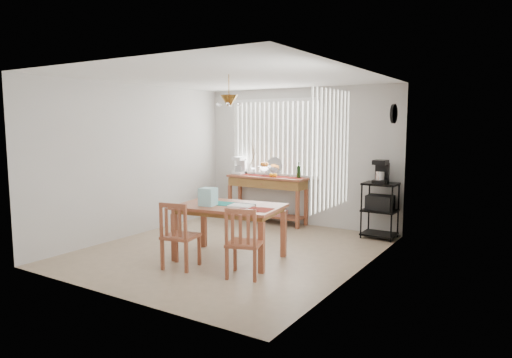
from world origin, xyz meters
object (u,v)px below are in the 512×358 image
Objects in this scene: cart_items at (381,172)px; dining_table at (230,211)px; wire_cart at (380,205)px; sideboard at (267,188)px; chair_left at (179,236)px; chair_right at (244,243)px.

cart_items is 2.79m from dining_table.
sideboard is at bearing 179.07° from wire_cart.
chair_left is 0.94m from chair_right.
wire_cart is at bearing -90.00° from cart_items.
chair_left is at bearing -119.84° from cart_items.
chair_left is (-1.76, -3.07, -0.68)m from cart_items.
chair_left is 1.01× the size of chair_right.
sideboard is at bearing 108.36° from dining_table.
wire_cart is 1.04× the size of chair_left.
wire_cart reaches higher than chair_right.
sideboard is at bearing 179.32° from cart_items.
dining_table is 1.75× the size of chair_right.
chair_left is at bearing -119.92° from wire_cart.
chair_right is (0.62, -0.57, -0.25)m from dining_table.
chair_left is at bearing -81.29° from sideboard.
dining_table is (0.79, -2.37, 0.01)m from sideboard.
dining_table is at bearing 66.44° from chair_left.
sideboard is 2.24m from wire_cart.
cart_items is at bearing 60.16° from chair_left.
cart_items is 3.60m from chair_left.
chair_right is at bearing 9.43° from chair_left.
wire_cart is 3.02m from chair_right.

